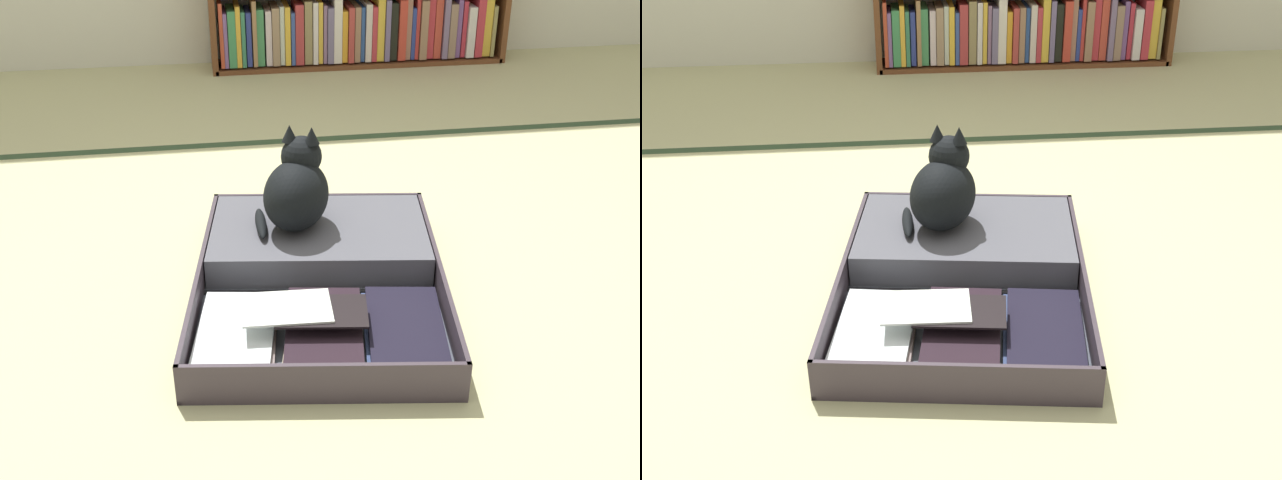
% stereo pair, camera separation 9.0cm
% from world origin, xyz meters
% --- Properties ---
extents(ground_plane, '(10.00, 10.00, 0.00)m').
position_xyz_m(ground_plane, '(0.00, 0.00, 0.00)').
color(ground_plane, '#BFBF8B').
extents(tatami_border, '(4.80, 0.05, 0.00)m').
position_xyz_m(tatami_border, '(0.00, 1.21, 0.00)').
color(tatami_border, '#314A2E').
rests_on(tatami_border, ground_plane).
extents(open_suitcase, '(0.78, 0.97, 0.11)m').
position_xyz_m(open_suitcase, '(-0.01, 0.12, 0.05)').
color(open_suitcase, '#3A313A').
rests_on(open_suitcase, ground_plane).
extents(black_cat, '(0.27, 0.30, 0.30)m').
position_xyz_m(black_cat, '(-0.06, 0.27, 0.22)').
color(black_cat, black).
rests_on(black_cat, open_suitcase).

